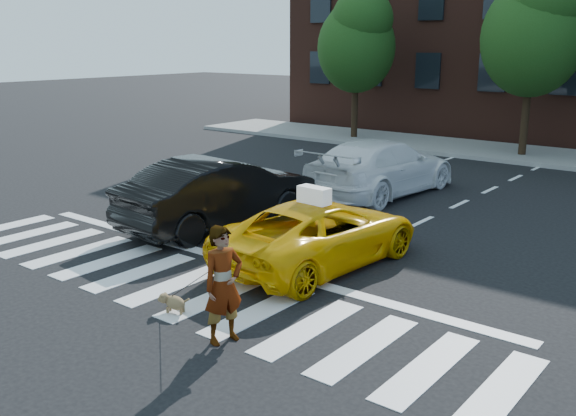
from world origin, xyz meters
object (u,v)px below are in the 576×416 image
at_px(black_sedan, 220,192).
at_px(dog, 173,302).
at_px(woman, 223,285).
at_px(taxi, 320,233).
at_px(tree_mid, 535,25).
at_px(white_suv, 381,167).
at_px(tree_left, 357,38).

distance_m(black_sedan, dog, 5.10).
bearing_deg(woman, taxi, 27.37).
height_order(tree_mid, woman, tree_mid).
relative_size(tree_mid, taxi, 1.54).
relative_size(white_suv, dog, 10.13).
relative_size(tree_left, black_sedan, 1.29).
height_order(tree_left, taxi, tree_left).
height_order(tree_mid, dog, tree_mid).
bearing_deg(tree_left, dog, -66.23).
distance_m(tree_mid, white_suv, 9.49).
bearing_deg(tree_mid, black_sedan, -100.45).
bearing_deg(tree_mid, woman, -84.52).
height_order(taxi, dog, taxi).
bearing_deg(dog, white_suv, 77.18).
relative_size(tree_left, tree_mid, 0.92).
bearing_deg(dog, taxi, 59.32).
xyz_separation_m(tree_left, black_sedan, (4.97, -13.74, -3.61)).
bearing_deg(taxi, tree_left, -55.54).
height_order(tree_left, white_suv, tree_left).
xyz_separation_m(tree_left, woman, (9.24, -18.10, -3.56)).
distance_m(taxi, dog, 3.48).
height_order(tree_mid, white_suv, tree_mid).
relative_size(tree_left, white_suv, 1.18).
relative_size(black_sedan, white_suv, 0.92).
height_order(black_sedan, dog, black_sedan).
height_order(tree_mid, black_sedan, tree_mid).
distance_m(tree_left, black_sedan, 15.05).
relative_size(taxi, dog, 8.48).
distance_m(tree_mid, black_sedan, 14.54).
bearing_deg(taxi, black_sedan, -7.67).
height_order(tree_left, tree_mid, tree_mid).
bearing_deg(tree_left, black_sedan, -70.13).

